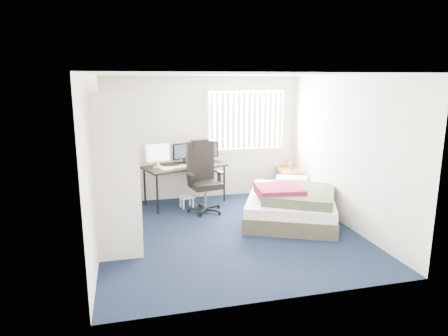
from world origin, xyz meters
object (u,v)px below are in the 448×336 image
at_px(desk, 184,164).
at_px(office_chair, 203,184).
at_px(nightstand, 288,172).
at_px(bed, 292,203).

xyz_separation_m(desk, office_chair, (0.27, -0.56, -0.29)).
bearing_deg(nightstand, bed, -110.18).
bearing_deg(office_chair, desk, 115.73).
height_order(desk, bed, desk).
distance_m(desk, office_chair, 0.69).
bearing_deg(nightstand, office_chair, -163.55).
distance_m(nightstand, bed, 1.48).
height_order(nightstand, bed, nightstand).
distance_m(office_chair, nightstand, 2.02).
bearing_deg(bed, office_chair, 150.78).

